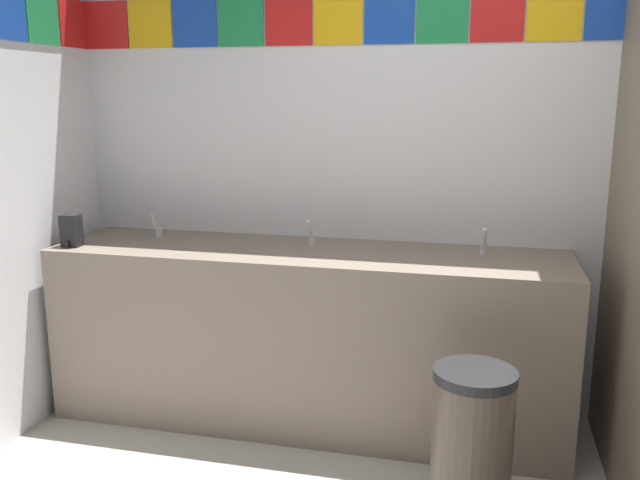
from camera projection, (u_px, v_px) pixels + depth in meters
The scene contains 7 objects.
wall_back at pixel (518, 136), 3.24m from camera, with size 4.56×0.09×2.85m.
vanity_counter at pixel (307, 334), 3.34m from camera, with size 2.51×0.62×0.88m.
faucet_left at pixel (157, 228), 3.51m from camera, with size 0.04×0.10×0.14m.
faucet_center at pixel (311, 236), 3.32m from camera, with size 0.04×0.10×0.14m.
faucet_right at pixel (484, 244), 3.13m from camera, with size 0.04×0.10×0.14m.
soap_dispenser at pixel (71, 231), 3.32m from camera, with size 0.09×0.09×0.16m.
trash_bin at pixel (472, 446), 2.55m from camera, with size 0.31×0.31×0.62m.
Camera 1 is at (-0.17, -1.72, 1.62)m, focal length 37.51 mm.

